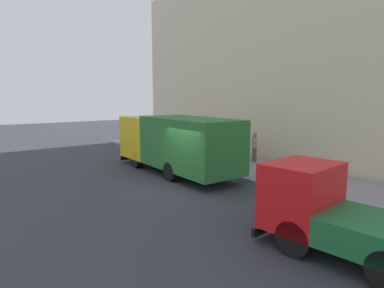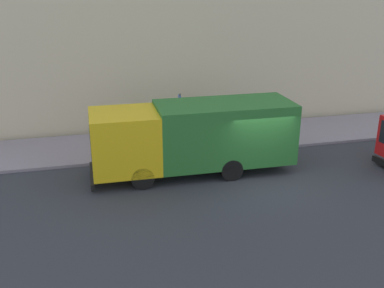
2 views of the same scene
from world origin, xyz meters
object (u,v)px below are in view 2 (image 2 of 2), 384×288
pedestrian_standing (226,128)px  pedestrian_walking (188,114)px  large_utility_truck (194,135)px  street_sign_post (180,118)px  pedestrian_third (178,119)px

pedestrian_standing → pedestrian_walking: bearing=45.1°
large_utility_truck → street_sign_post: 2.09m
pedestrian_standing → pedestrian_third: pedestrian_standing is taller
pedestrian_standing → street_sign_post: (-0.11, 2.20, 0.68)m
large_utility_truck → pedestrian_standing: (2.20, -2.10, -0.58)m
pedestrian_walking → pedestrian_standing: size_ratio=1.00×
large_utility_truck → pedestrian_third: bearing=-3.1°
large_utility_truck → street_sign_post: size_ratio=3.04×
street_sign_post → pedestrian_standing: bearing=-87.0°
pedestrian_third → pedestrian_walking: bearing=-171.8°
pedestrian_standing → pedestrian_third: (2.10, 1.84, -0.02)m
large_utility_truck → pedestrian_third: 4.35m
large_utility_truck → pedestrian_walking: large_utility_truck is taller
pedestrian_third → pedestrian_standing: bearing=98.0°
pedestrian_walking → street_sign_post: 3.02m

